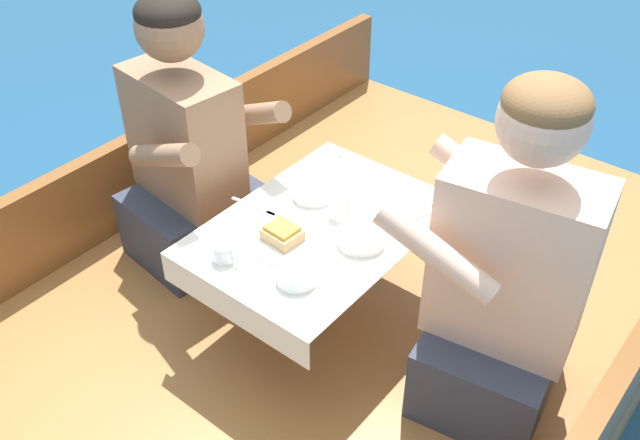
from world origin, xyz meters
name	(u,v)px	position (x,y,z in m)	size (l,w,h in m)	color
ground_plane	(313,381)	(0.00, 0.00, 0.00)	(60.00, 60.00, 0.00)	navy
boat_deck	(312,353)	(0.00, 0.00, 0.15)	(1.92, 3.16, 0.30)	#9E6B38
gunwale_port	(126,181)	(-0.93, 0.00, 0.48)	(0.06, 3.16, 0.35)	brown
gunwale_starboard	(590,439)	(0.93, 0.00, 0.48)	(0.06, 3.16, 0.35)	brown
cockpit_table	(320,236)	(0.00, 0.04, 0.65)	(0.56, 0.79, 0.39)	#B2B2B7
person_port	(188,158)	(-0.58, 0.04, 0.71)	(0.56, 0.49, 0.99)	#333847
person_starboard	(505,284)	(0.58, 0.12, 0.73)	(0.57, 0.51, 1.04)	#333847
plate_sandwich	(282,240)	(-0.04, -0.09, 0.70)	(0.21, 0.21, 0.01)	white
plate_bread	(400,203)	(0.13, 0.28, 0.70)	(0.18, 0.18, 0.01)	white
sandwich	(282,233)	(-0.04, -0.09, 0.73)	(0.11, 0.10, 0.05)	tan
bowl_port_near	(361,237)	(0.15, 0.05, 0.72)	(0.14, 0.14, 0.04)	white
bowl_starboard_near	(313,191)	(-0.11, 0.14, 0.72)	(0.13, 0.13, 0.04)	white
bowl_center_far	(296,275)	(0.11, -0.19, 0.72)	(0.11, 0.11, 0.04)	white
coffee_cup_port	(224,251)	(-0.11, -0.25, 0.73)	(0.09, 0.07, 0.06)	white
coffee_cup_starboard	(340,207)	(0.02, 0.12, 0.73)	(0.09, 0.07, 0.07)	white
utensil_spoon_starboard	(344,162)	(-0.15, 0.37, 0.70)	(0.14, 0.12, 0.01)	silver
utensil_fork_starboard	(258,208)	(-0.20, -0.02, 0.70)	(0.17, 0.03, 0.00)	silver
utensil_spoon_port	(371,197)	(0.04, 0.26, 0.70)	(0.17, 0.05, 0.01)	silver
utensil_knife_port	(441,206)	(0.24, 0.36, 0.70)	(0.16, 0.08, 0.00)	silver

